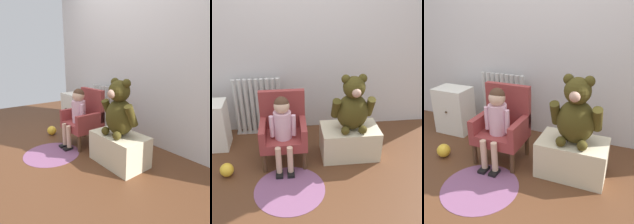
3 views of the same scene
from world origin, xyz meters
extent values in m
plane|color=#55311C|center=(0.00, 0.00, 0.00)|extent=(6.00, 6.00, 0.00)
cube|color=silver|center=(0.00, 1.11, 1.20)|extent=(3.80, 0.05, 2.40)
cylinder|color=beige|center=(-0.70, 0.99, 0.36)|extent=(0.05, 0.05, 0.68)
cylinder|color=beige|center=(-0.63, 0.99, 0.36)|extent=(0.05, 0.05, 0.68)
cylinder|color=beige|center=(-0.57, 0.99, 0.36)|extent=(0.05, 0.05, 0.68)
cylinder|color=beige|center=(-0.51, 0.99, 0.36)|extent=(0.05, 0.05, 0.68)
cylinder|color=beige|center=(-0.45, 0.99, 0.36)|extent=(0.05, 0.05, 0.68)
cylinder|color=beige|center=(-0.39, 0.99, 0.36)|extent=(0.05, 0.05, 0.68)
cylinder|color=beige|center=(-0.32, 0.99, 0.36)|extent=(0.05, 0.05, 0.68)
cylinder|color=beige|center=(-0.26, 0.99, 0.36)|extent=(0.05, 0.05, 0.68)
cylinder|color=beige|center=(-0.20, 0.99, 0.36)|extent=(0.05, 0.05, 0.68)
cube|color=beige|center=(-0.45, 0.99, 0.01)|extent=(0.56, 0.05, 0.02)
cube|color=white|center=(-0.97, 0.74, 0.27)|extent=(0.40, 0.28, 0.54)
sphere|color=#4C3823|center=(-0.97, 0.58, 0.30)|extent=(0.02, 0.02, 0.02)
cube|color=brown|center=(-0.16, 0.39, 0.26)|extent=(0.46, 0.40, 0.10)
cube|color=brown|center=(-0.16, 0.56, 0.52)|extent=(0.46, 0.06, 0.41)
cube|color=brown|center=(-0.36, 0.39, 0.38)|extent=(0.06, 0.40, 0.14)
cube|color=brown|center=(0.04, 0.39, 0.38)|extent=(0.06, 0.40, 0.14)
cylinder|color=#4C331E|center=(-0.36, 0.23, 0.10)|extent=(0.04, 0.04, 0.21)
cylinder|color=#4C331E|center=(0.04, 0.23, 0.10)|extent=(0.04, 0.04, 0.21)
cylinder|color=#4C331E|center=(-0.36, 0.56, 0.10)|extent=(0.04, 0.04, 0.21)
cylinder|color=#4C331E|center=(0.04, 0.56, 0.10)|extent=(0.04, 0.04, 0.21)
cylinder|color=#E0B0C5|center=(-0.16, 0.35, 0.45)|extent=(0.17, 0.17, 0.28)
sphere|color=#D8AD8E|center=(-0.16, 0.35, 0.65)|extent=(0.15, 0.15, 0.15)
sphere|color=#472D1E|center=(-0.16, 0.36, 0.67)|extent=(0.14, 0.14, 0.14)
cylinder|color=#D8AD8E|center=(-0.21, 0.16, 0.17)|extent=(0.06, 0.06, 0.28)
cube|color=black|center=(-0.21, 0.14, 0.01)|extent=(0.07, 0.11, 0.03)
cylinder|color=#D8AD8E|center=(-0.10, 0.16, 0.17)|extent=(0.06, 0.06, 0.28)
cube|color=black|center=(-0.10, 0.14, 0.01)|extent=(0.07, 0.11, 0.03)
cylinder|color=#E0B0C5|center=(-0.26, 0.33, 0.45)|extent=(0.04, 0.04, 0.22)
cylinder|color=#E0B0C5|center=(-0.05, 0.33, 0.45)|extent=(0.04, 0.04, 0.22)
cube|color=beige|center=(0.53, 0.43, 0.16)|extent=(0.60, 0.37, 0.33)
ellipsoid|color=#3F3712|center=(0.54, 0.42, 0.52)|extent=(0.32, 0.28, 0.38)
sphere|color=#3F3712|center=(0.54, 0.40, 0.79)|extent=(0.22, 0.22, 0.22)
sphere|color=tan|center=(0.54, 0.30, 0.77)|extent=(0.09, 0.09, 0.09)
sphere|color=#3F3712|center=(0.46, 0.42, 0.87)|extent=(0.09, 0.09, 0.09)
sphere|color=#3F3712|center=(0.62, 0.42, 0.87)|extent=(0.09, 0.09, 0.09)
cylinder|color=#3F3712|center=(0.37, 0.40, 0.57)|extent=(0.08, 0.17, 0.23)
cylinder|color=#3F3712|center=(0.71, 0.40, 0.57)|extent=(0.08, 0.17, 0.23)
sphere|color=#3F3712|center=(0.45, 0.30, 0.37)|extent=(0.09, 0.09, 0.09)
sphere|color=#3F3712|center=(0.63, 0.30, 0.37)|extent=(0.09, 0.09, 0.09)
cylinder|color=#7F4C70|center=(-0.12, -0.06, 0.00)|extent=(0.65, 0.65, 0.01)
sphere|color=yellow|center=(-0.72, 0.21, 0.07)|extent=(0.13, 0.13, 0.13)
camera|label=1|loc=(1.98, -0.92, 1.09)|focal=32.00mm
camera|label=2|loc=(-0.10, -2.03, 1.80)|focal=45.00mm
camera|label=3|loc=(0.90, -1.46, 1.38)|focal=40.00mm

